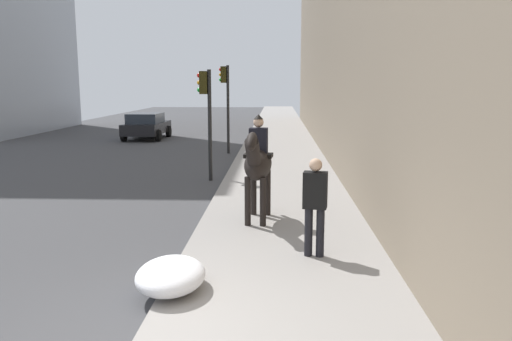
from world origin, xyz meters
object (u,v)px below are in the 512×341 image
(traffic_light_near_curb, at_px, (207,106))
(traffic_light_far_curb, at_px, (226,95))
(mounted_horse_near, at_px, (258,163))
(pedestrian_greeting, at_px, (315,201))
(car_near_lane, at_px, (146,125))

(traffic_light_near_curb, relative_size, traffic_light_far_curb, 0.91)
(mounted_horse_near, distance_m, traffic_light_far_curb, 11.70)
(pedestrian_greeting, distance_m, traffic_light_far_curb, 14.09)
(pedestrian_greeting, bearing_deg, traffic_light_far_curb, 21.94)
(pedestrian_greeting, height_order, traffic_light_near_curb, traffic_light_near_curb)
(mounted_horse_near, distance_m, pedestrian_greeting, 2.47)
(mounted_horse_near, bearing_deg, car_near_lane, -152.93)
(mounted_horse_near, height_order, traffic_light_far_curb, traffic_light_far_curb)
(car_near_lane, bearing_deg, traffic_light_far_curb, -137.18)
(pedestrian_greeting, distance_m, car_near_lane, 20.82)
(car_near_lane, relative_size, traffic_light_far_curb, 1.01)
(pedestrian_greeting, distance_m, traffic_light_near_curb, 7.99)
(pedestrian_greeting, xyz_separation_m, traffic_light_near_curb, (7.36, 2.85, 1.25))
(traffic_light_near_curb, bearing_deg, pedestrian_greeting, -158.87)
(car_near_lane, bearing_deg, pedestrian_greeting, -156.82)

